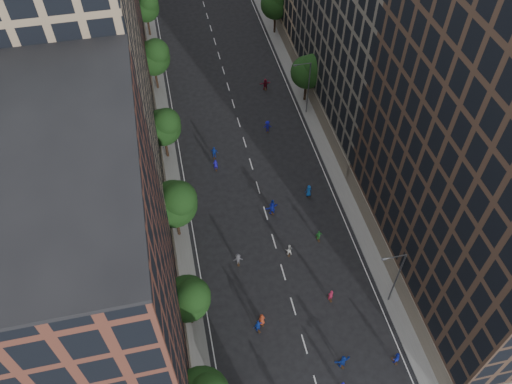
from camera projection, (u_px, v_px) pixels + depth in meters
ground at (245, 145)px, 72.27m from camera, size 240.00×240.00×0.00m
sidewalk_left at (158, 122)px, 75.33m from camera, size 4.00×105.00×0.15m
sidewalk_right at (310, 101)px, 78.69m from camera, size 4.00×105.00×0.15m
bldg_left_a at (82, 290)px, 39.72m from camera, size 14.00×22.00×30.00m
bldg_left_b at (79, 88)px, 53.56m from camera, size 14.00×26.00×34.00m
bldg_left_c at (87, 7)px, 70.54m from camera, size 14.00×20.00×28.00m
bldg_right_a at (502, 156)px, 45.34m from camera, size 14.00×30.00×36.00m
bldg_right_b at (380, 10)px, 65.02m from camera, size 14.00×28.00×33.00m
tree_left_1 at (189, 298)px, 49.81m from camera, size 4.80×4.80×8.21m
tree_left_2 at (175, 202)px, 56.86m from camera, size 5.60×5.60×9.45m
tree_left_3 at (164, 126)px, 66.24m from camera, size 5.00×5.00×8.58m
tree_left_4 at (154, 56)px, 76.25m from camera, size 5.40×5.40×9.08m
tree_left_5 at (146, 7)px, 86.81m from camera, size 4.80×4.80×8.33m
tree_right_a at (309, 71)px, 74.63m from camera, size 5.00×5.00×8.39m
tree_right_b at (277, 3)px, 87.18m from camera, size 5.20×5.20×8.83m
streetlamp_near at (396, 276)px, 51.91m from camera, size 2.64×0.22×9.06m
streetlamp_far at (307, 85)px, 73.02m from camera, size 2.64×0.22×9.06m
skater_2 at (396, 358)px, 50.58m from camera, size 0.95×0.81×1.70m
skater_4 at (258, 326)px, 52.74m from camera, size 1.22×0.80×1.93m
skater_5 at (343, 362)px, 50.24m from camera, size 1.81×0.80×1.89m
skater_6 at (262, 320)px, 53.33m from camera, size 0.92×0.67×1.73m
skater_7 at (331, 295)px, 55.22m from camera, size 0.68×0.48×1.76m
skater_8 at (289, 250)px, 59.21m from camera, size 0.92×0.76×1.71m
skater_9 at (238, 259)px, 58.34m from camera, size 1.16×0.72×1.73m
skater_10 at (319, 236)px, 60.63m from camera, size 0.97×0.45×1.62m
skater_11 at (272, 208)px, 63.27m from camera, size 1.85×1.00×1.90m
skater_12 at (309, 191)px, 65.20m from camera, size 0.97×0.70×1.85m
skater_13 at (216, 165)px, 68.39m from camera, size 0.65×0.44×1.75m
skater_14 at (272, 205)px, 63.68m from camera, size 1.02×0.89×1.78m
skater_15 at (267, 126)px, 73.48m from camera, size 1.24×0.80×1.83m
skater_16 at (214, 153)px, 69.87m from camera, size 1.20×0.82×1.89m
skater_17 at (265, 84)px, 80.03m from camera, size 1.81×0.66×1.92m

